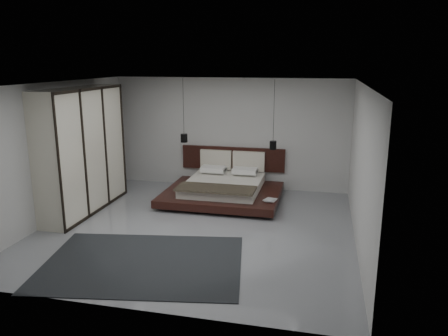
% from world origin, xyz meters
% --- Properties ---
extents(floor, '(6.00, 6.00, 0.00)m').
position_xyz_m(floor, '(0.00, 0.00, 0.00)').
color(floor, gray).
rests_on(floor, ground).
extents(ceiling, '(6.00, 6.00, 0.00)m').
position_xyz_m(ceiling, '(0.00, 0.00, 2.80)').
color(ceiling, white).
rests_on(ceiling, wall_back).
extents(wall_back, '(6.00, 0.00, 6.00)m').
position_xyz_m(wall_back, '(0.00, 3.00, 1.40)').
color(wall_back, '#BBBBB8').
rests_on(wall_back, floor).
extents(wall_front, '(6.00, 0.00, 6.00)m').
position_xyz_m(wall_front, '(0.00, -3.00, 1.40)').
color(wall_front, '#BBBBB8').
rests_on(wall_front, floor).
extents(wall_left, '(0.00, 6.00, 6.00)m').
position_xyz_m(wall_left, '(-3.00, 0.00, 1.40)').
color(wall_left, '#BBBBB8').
rests_on(wall_left, floor).
extents(wall_right, '(0.00, 6.00, 6.00)m').
position_xyz_m(wall_right, '(3.00, 0.00, 1.40)').
color(wall_right, '#BBBBB8').
rests_on(wall_right, floor).
extents(lattice_screen, '(0.05, 0.90, 2.60)m').
position_xyz_m(lattice_screen, '(-2.95, 2.45, 1.30)').
color(lattice_screen, black).
rests_on(lattice_screen, floor).
extents(bed, '(2.67, 2.35, 1.06)m').
position_xyz_m(bed, '(0.09, 1.91, 0.28)').
color(bed, black).
rests_on(bed, floor).
extents(book_lower, '(0.27, 0.33, 0.03)m').
position_xyz_m(book_lower, '(1.19, 1.27, 0.26)').
color(book_lower, '#99724C').
rests_on(book_lower, bed).
extents(book_upper, '(0.27, 0.32, 0.02)m').
position_xyz_m(book_upper, '(1.17, 1.24, 0.29)').
color(book_upper, '#99724C').
rests_on(book_upper, book_lower).
extents(pendant_left, '(0.17, 0.17, 1.55)m').
position_xyz_m(pendant_left, '(-1.00, 2.32, 1.37)').
color(pendant_left, black).
rests_on(pendant_left, ceiling).
extents(pendant_right, '(0.16, 0.16, 1.62)m').
position_xyz_m(pendant_right, '(1.19, 2.32, 1.29)').
color(pendant_right, black).
rests_on(pendant_right, ceiling).
extents(wardrobe, '(0.64, 2.72, 2.67)m').
position_xyz_m(wardrobe, '(-2.70, 0.48, 1.34)').
color(wardrobe, beige).
rests_on(wardrobe, floor).
extents(rug, '(3.52, 2.77, 0.01)m').
position_xyz_m(rug, '(-0.43, -1.70, 0.01)').
color(rug, black).
rests_on(rug, floor).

